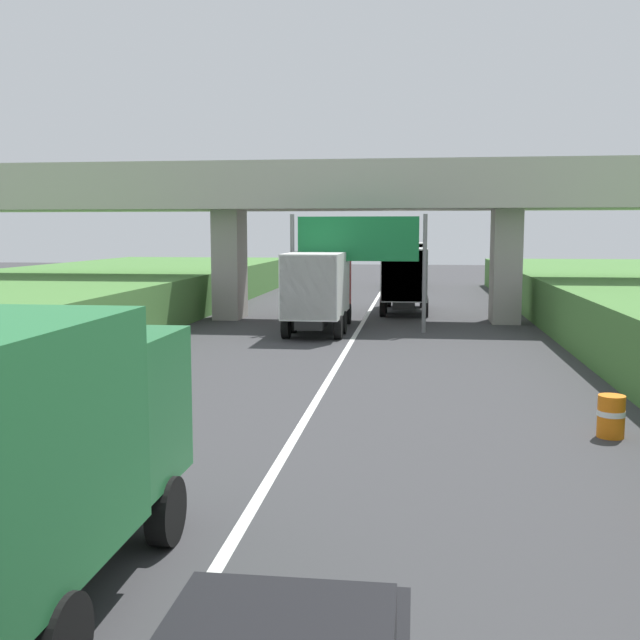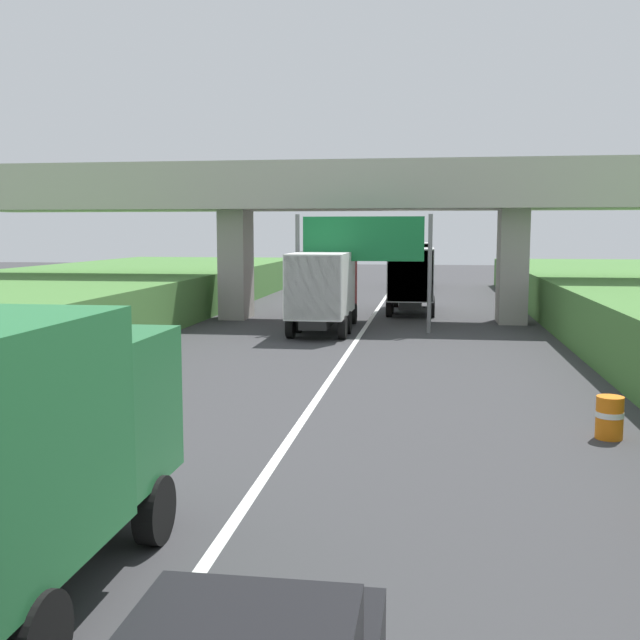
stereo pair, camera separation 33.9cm
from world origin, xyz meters
name	(u,v)px [view 1 (the left image)]	position (x,y,z in m)	size (l,w,h in m)	color
lane_centre_stripe	(351,343)	(0.00, 30.25, 0.00)	(0.20, 100.50, 0.01)	white
overpass_bridge	(365,203)	(0.00, 37.81, 5.67)	(40.00, 4.80, 7.55)	#ADA89E
overhead_highway_sign	(358,246)	(0.00, 33.59, 3.70)	(5.88, 0.18, 5.05)	slate
truck_red	(319,287)	(-1.65, 33.42, 1.93)	(2.44, 7.30, 3.44)	black
truck_silver	(405,276)	(1.91, 41.75, 1.93)	(2.44, 7.30, 3.44)	black
truck_white	(408,262)	(1.83, 61.09, 1.93)	(2.44, 7.30, 3.44)	black
construction_barrel_2	(611,416)	(6.63, 17.40, 0.46)	(0.57, 0.57, 0.90)	orange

